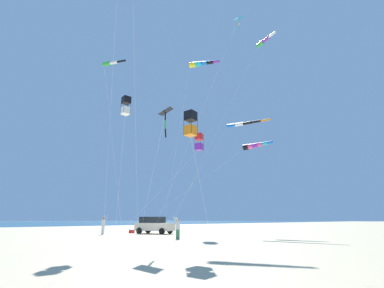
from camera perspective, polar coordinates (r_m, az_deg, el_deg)
The scene contains 15 objects.
ground_plane at distance 29.29m, azimuth -9.15°, elevation -18.65°, with size 600.00×600.00×0.00m, color #C6B58C.
parked_car at distance 32.02m, azimuth -8.08°, elevation -16.74°, with size 4.66×3.09×1.85m.
cooler_box at distance 33.90m, azimuth -12.76°, elevation -17.71°, with size 0.62×0.42×0.42m.
person_adult_flyer at distance 31.14m, azimuth -18.38°, elevation -15.90°, with size 0.65×0.71×1.99m.
person_child_green_jacket at distance 23.25m, azimuth -3.06°, elevation -17.24°, with size 0.46×0.57×1.75m.
kite_box_magenta_far_left at distance 16.36m, azimuth -0.30°, elevation 4.38°, with size 4.66×7.71×7.96m.
kite_delta_long_streamer_right at distance 29.92m, azimuth 9.78°, elevation 24.65°, with size 10.68×2.04×21.34m.
kite_windsock_striped_overhead at distance 33.10m, azimuth 1.77°, elevation 16.71°, with size 10.04×2.39×19.85m.
kite_delta_purple_drifting at distance 18.89m, azimuth -5.81°, elevation 6.82°, with size 13.56×8.99×9.16m.
kite_windsock_rainbow_low_near at distance 34.59m, azimuth 14.99°, elevation 20.36°, with size 12.02×6.41×22.23m.
kite_box_small_distant at distance 19.87m, azimuth -13.94°, elevation 7.90°, with size 9.16×5.96×10.06m.
kite_windsock_checkered_midright at distance 27.59m, azimuth -16.93°, elevation 16.13°, with size 7.91×6.76×16.36m.
kite_windsock_yellow_midlevel at distance 34.48m, azimuth 10.56°, elevation 4.22°, with size 12.52×5.37×13.63m.
kite_windsock_white_trailing at distance 32.46m, azimuth 13.01°, elevation -0.37°, with size 13.50×9.46×10.27m.
kite_box_red_high_left at distance 29.26m, azimuth 1.52°, elevation 0.46°, with size 6.79×5.69×10.69m.
Camera 1 is at (-22.52, 18.68, 1.51)m, focal length 24.98 mm.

